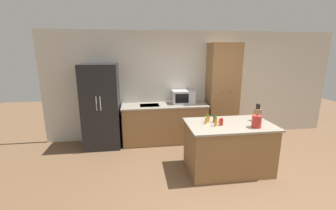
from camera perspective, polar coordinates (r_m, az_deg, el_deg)
The scene contains 15 objects.
ground_plane at distance 4.02m, azimuth 15.18°, elevation -19.22°, with size 14.00×14.00×0.00m, color brown.
wall_back at distance 5.65m, azimuth 6.76°, elevation 4.99°, with size 7.20×0.06×2.60m.
refrigerator at distance 5.22m, azimuth -16.57°, elevation -0.31°, with size 0.78×0.73×1.87m.
back_counter at distance 5.38m, azimuth -0.84°, elevation -4.62°, with size 2.00×0.66×0.91m.
pantry_cabinet at distance 5.61m, azimuth 13.62°, elevation 3.18°, with size 0.71×0.53×2.32m.
kitchen_island at distance 4.28m, azimuth 15.03°, elevation -10.25°, with size 1.51×0.92×0.89m.
microwave at distance 5.39m, azimuth 3.82°, elevation 2.10°, with size 0.52×0.38×0.31m.
knife_block at distance 4.42m, azimuth 21.76°, elevation -2.21°, with size 0.11×0.08×0.32m.
spice_bottle_tall_dark at distance 3.92m, azimuth 12.05°, elevation -4.17°, with size 0.05×0.05×0.16m.
spice_bottle_short_red at distance 3.99m, azimuth 13.41°, elevation -4.18°, with size 0.06×0.06×0.13m.
spice_bottle_amber_oil at distance 4.00m, azimuth 9.62°, elevation -3.93°, with size 0.04×0.04×0.13m.
spice_bottle_green_herb at distance 4.12m, azimuth 10.12°, elevation -3.43°, with size 0.06×0.06×0.13m.
spice_bottle_pale_salt at distance 4.13m, azimuth 13.01°, elevation -3.87°, with size 0.04×0.04×0.08m.
spice_bottle_orange_cap at distance 4.11m, azimuth 11.68°, elevation -3.47°, with size 0.04×0.04×0.14m.
kettle at distance 4.04m, azimuth 21.57°, elevation -3.91°, with size 0.16×0.16×0.23m.
Camera 1 is at (-1.45, -3.07, 2.17)m, focal length 24.00 mm.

